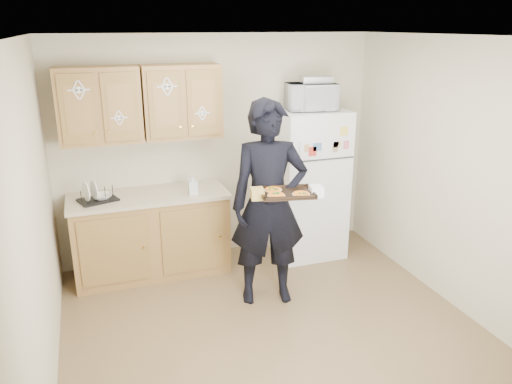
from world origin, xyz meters
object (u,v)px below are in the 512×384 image
at_px(refrigerator, 308,183).
at_px(dish_rack, 97,194).
at_px(baking_tray, 287,193).
at_px(microwave, 311,97).
at_px(person, 269,204).

bearing_deg(refrigerator, dish_rack, 179.64).
bearing_deg(baking_tray, dish_rack, 154.30).
bearing_deg(dish_rack, baking_tray, -36.80).
relative_size(refrigerator, dish_rack, 4.75).
height_order(refrigerator, microwave, microwave).
height_order(refrigerator, baking_tray, refrigerator).
bearing_deg(microwave, dish_rack, -174.42).
relative_size(refrigerator, microwave, 3.29).
distance_m(refrigerator, baking_tray, 1.41).
distance_m(refrigerator, dish_rack, 2.31).
height_order(microwave, dish_rack, microwave).
bearing_deg(refrigerator, person, -132.83).
distance_m(refrigerator, person, 1.18).
bearing_deg(dish_rack, microwave, -1.62).
xyz_separation_m(microwave, dish_rack, (-2.29, 0.06, -0.87)).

